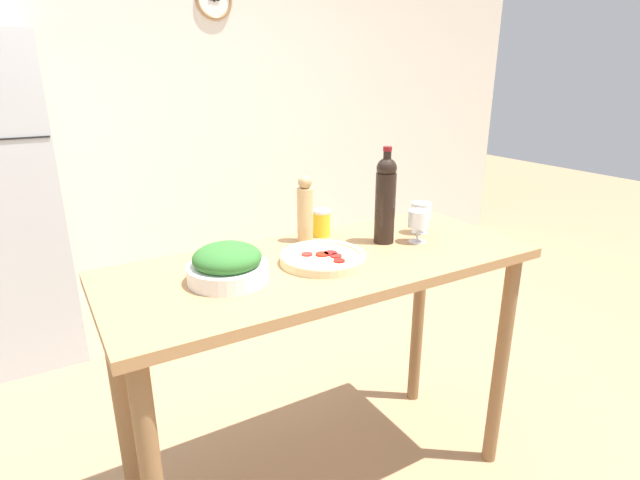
{
  "coord_description": "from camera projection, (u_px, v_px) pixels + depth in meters",
  "views": [
    {
      "loc": [
        -0.82,
        -1.35,
        1.56
      ],
      "look_at": [
        0.0,
        0.03,
        1.02
      ],
      "focal_mm": 28.0,
      "sensor_mm": 36.0,
      "label": 1
    }
  ],
  "objects": [
    {
      "name": "prep_counter",
      "position": [
        324.0,
        298.0,
        1.74
      ],
      "size": [
        1.46,
        0.61,
        0.96
      ],
      "color": "#A87A4C",
      "rests_on": "ground_plane"
    },
    {
      "name": "salad_bowl",
      "position": [
        228.0,
        265.0,
        1.5
      ],
      "size": [
        0.24,
        0.24,
        0.12
      ],
      "color": "white",
      "rests_on": "prep_counter"
    },
    {
      "name": "pepper_mill",
      "position": [
        305.0,
        210.0,
        1.83
      ],
      "size": [
        0.06,
        0.06,
        0.25
      ],
      "color": "tan",
      "rests_on": "prep_counter"
    },
    {
      "name": "wall_back",
      "position": [
        158.0,
        112.0,
        3.34
      ],
      "size": [
        6.4,
        0.08,
        2.6
      ],
      "color": "silver",
      "rests_on": "ground_plane"
    },
    {
      "name": "wine_glass_far",
      "position": [
        421.0,
        212.0,
        1.94
      ],
      "size": [
        0.08,
        0.08,
        0.12
      ],
      "color": "silver",
      "rests_on": "prep_counter"
    },
    {
      "name": "wine_bottle",
      "position": [
        385.0,
        198.0,
        1.81
      ],
      "size": [
        0.08,
        0.08,
        0.35
      ],
      "color": "black",
      "rests_on": "prep_counter"
    },
    {
      "name": "salt_canister",
      "position": [
        322.0,
        223.0,
        1.91
      ],
      "size": [
        0.07,
        0.07,
        0.1
      ],
      "color": "yellow",
      "rests_on": "prep_counter"
    },
    {
      "name": "homemade_pizza",
      "position": [
        323.0,
        257.0,
        1.66
      ],
      "size": [
        0.29,
        0.29,
        0.03
      ],
      "color": "beige",
      "rests_on": "prep_counter"
    },
    {
      "name": "wine_glass_near",
      "position": [
        418.0,
        221.0,
        1.83
      ],
      "size": [
        0.08,
        0.08,
        0.12
      ],
      "color": "silver",
      "rests_on": "prep_counter"
    }
  ]
}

